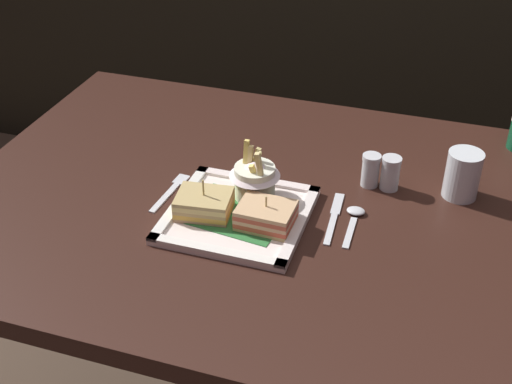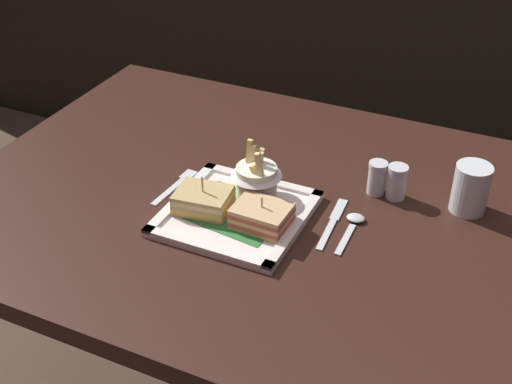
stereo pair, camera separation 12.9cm
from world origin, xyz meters
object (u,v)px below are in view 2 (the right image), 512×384
at_px(sandwich_half_right, 262,216).
at_px(water_glass, 470,192).
at_px(square_plate, 236,214).
at_px(dining_table, 274,245).
at_px(sandwich_half_left, 203,201).
at_px(salt_shaker, 377,180).
at_px(pepper_shaker, 396,184).
at_px(spoon, 353,223).
at_px(fries_cup, 256,176).
at_px(knife, 333,221).
at_px(fork, 177,185).

bearing_deg(sandwich_half_right, water_glass, 34.18).
bearing_deg(sandwich_half_right, square_plate, 163.86).
height_order(dining_table, sandwich_half_right, sandwich_half_right).
distance_m(sandwich_half_left, sandwich_half_right, 0.12).
bearing_deg(salt_shaker, pepper_shaker, 0.00).
xyz_separation_m(sandwich_half_left, spoon, (0.27, 0.08, -0.03)).
height_order(dining_table, sandwich_half_left, sandwich_half_left).
bearing_deg(sandwich_half_left, salt_shaker, 36.96).
bearing_deg(spoon, sandwich_half_left, -162.79).
distance_m(square_plate, spoon, 0.22).
height_order(sandwich_half_right, fries_cup, fries_cup).
distance_m(knife, salt_shaker, 0.14).
bearing_deg(salt_shaker, knife, -108.61).
xyz_separation_m(square_plate, water_glass, (0.39, 0.21, 0.03)).
xyz_separation_m(square_plate, sandwich_half_left, (-0.06, -0.02, 0.02)).
distance_m(square_plate, knife, 0.18).
relative_size(dining_table, water_glass, 13.00).
distance_m(sandwich_half_left, fork, 0.12).
height_order(fork, salt_shaker, salt_shaker).
distance_m(salt_shaker, pepper_shaker, 0.04).
xyz_separation_m(square_plate, salt_shaker, (0.21, 0.19, 0.02)).
bearing_deg(sandwich_half_left, pepper_shaker, 33.36).
distance_m(dining_table, sandwich_half_left, 0.20).
bearing_deg(pepper_shaker, dining_table, -151.04).
bearing_deg(fork, knife, 2.68).
bearing_deg(salt_shaker, fork, -158.82).
bearing_deg(spoon, knife, -172.47).
bearing_deg(water_glass, dining_table, -159.03).
xyz_separation_m(sandwich_half_left, salt_shaker, (0.27, 0.21, -0.00)).
bearing_deg(square_plate, water_glass, 27.89).
bearing_deg(square_plate, spoon, 17.51).
xyz_separation_m(fries_cup, fork, (-0.17, -0.02, -0.06)).
bearing_deg(fries_cup, water_glass, 20.62).
relative_size(fries_cup, fork, 0.81).
distance_m(square_plate, salt_shaker, 0.29).
relative_size(fries_cup, pepper_shaker, 1.65).
distance_m(square_plate, pepper_shaker, 0.32).
bearing_deg(dining_table, fork, -171.80).
xyz_separation_m(water_glass, fork, (-0.55, -0.16, -0.04)).
xyz_separation_m(square_plate, spoon, (0.21, 0.07, -0.00)).
bearing_deg(fries_cup, knife, -1.18).
bearing_deg(sandwich_half_left, dining_table, 40.71).
xyz_separation_m(fork, knife, (0.33, 0.02, 0.00)).
bearing_deg(fork, dining_table, 8.20).
height_order(fries_cup, salt_shaker, fries_cup).
height_order(dining_table, square_plate, square_plate).
height_order(sandwich_half_right, pepper_shaker, sandwich_half_right).
bearing_deg(spoon, water_glass, 37.77).
bearing_deg(fries_cup, fork, -173.71).
height_order(sandwich_half_left, pepper_shaker, sandwich_half_left).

